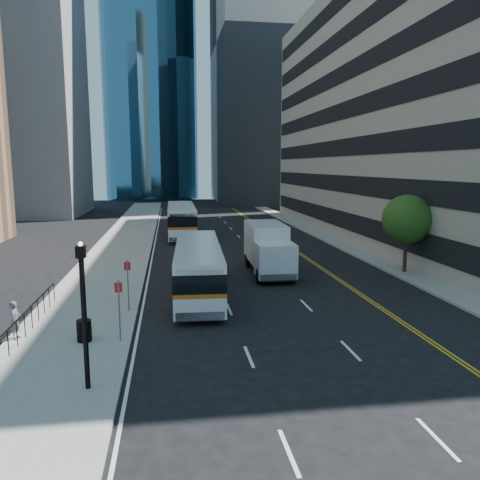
{
  "coord_description": "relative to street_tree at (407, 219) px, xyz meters",
  "views": [
    {
      "loc": [
        -6.29,
        -20.42,
        7.09
      ],
      "look_at": [
        -2.3,
        6.29,
        2.8
      ],
      "focal_mm": 35.0,
      "sensor_mm": 36.0,
      "label": 1
    }
  ],
  "objects": [
    {
      "name": "ground",
      "position": [
        -9.0,
        -8.0,
        -3.64
      ],
      "size": [
        160.0,
        160.0,
        0.0
      ],
      "primitive_type": "plane",
      "color": "black",
      "rests_on": "ground"
    },
    {
      "name": "sidewalk_west",
      "position": [
        -19.5,
        17.0,
        -3.57
      ],
      "size": [
        5.0,
        90.0,
        0.15
      ],
      "primitive_type": "cube",
      "color": "gray",
      "rests_on": "ground"
    },
    {
      "name": "sidewalk_east",
      "position": [
        -0.0,
        17.0,
        -3.57
      ],
      "size": [
        2.0,
        90.0,
        0.15
      ],
      "primitive_type": "cube",
      "color": "gray",
      "rests_on": "ground"
    },
    {
      "name": "office_tower_north",
      "position": [
        9.0,
        64.0,
        26.36
      ],
      "size": [
        30.0,
        28.0,
        60.0
      ],
      "primitive_type": "cube",
      "color": "gray",
      "rests_on": "ground"
    },
    {
      "name": "glass_tower",
      "position": [
        -19.0,
        77.0,
        36.36
      ],
      "size": [
        20.0,
        20.0,
        80.0
      ],
      "primitive_type": "cylinder",
      "color": "#2F5E7F",
      "rests_on": "ground"
    },
    {
      "name": "midrise_west",
      "position": [
        -37.0,
        44.0,
        13.86
      ],
      "size": [
        18.0,
        18.0,
        35.0
      ],
      "primitive_type": "cube",
      "color": "gray",
      "rests_on": "ground"
    },
    {
      "name": "street_tree",
      "position": [
        0.0,
        0.0,
        0.0
      ],
      "size": [
        3.2,
        3.2,
        5.1
      ],
      "color": "#332114",
      "rests_on": "sidewalk_east"
    },
    {
      "name": "lamp_post",
      "position": [
        -18.0,
        -14.0,
        -0.92
      ],
      "size": [
        0.28,
        0.28,
        4.56
      ],
      "color": "black",
      "rests_on": "sidewalk_west"
    },
    {
      "name": "bus_front",
      "position": [
        -13.85,
        -3.06,
        -2.09
      ],
      "size": [
        2.89,
        11.1,
        2.84
      ],
      "rotation": [
        0.0,
        0.0,
        -0.04
      ],
      "color": "silver",
      "rests_on": "ground"
    },
    {
      "name": "bus_rear",
      "position": [
        -14.22,
        19.3,
        -1.93
      ],
      "size": [
        2.71,
        12.14,
        3.13
      ],
      "rotation": [
        0.0,
        0.0,
        -0.0
      ],
      "color": "white",
      "rests_on": "ground"
    },
    {
      "name": "box_truck",
      "position": [
        -8.96,
        1.42,
        -1.92
      ],
      "size": [
        2.49,
        6.86,
        3.26
      ],
      "rotation": [
        0.0,
        0.0,
        -0.02
      ],
      "color": "silver",
      "rests_on": "ground"
    },
    {
      "name": "trash_can",
      "position": [
        -18.82,
        -9.82,
        -3.06
      ],
      "size": [
        0.63,
        0.63,
        0.87
      ],
      "primitive_type": "cylinder",
      "rotation": [
        0.0,
        0.0,
        0.1
      ],
      "color": "black",
      "rests_on": "sidewalk_west"
    },
    {
      "name": "pedestrian",
      "position": [
        -21.6,
        -9.13,
        -2.7
      ],
      "size": [
        0.4,
        0.59,
        1.57
      ],
      "primitive_type": "imported",
      "rotation": [
        0.0,
        0.0,
        1.53
      ],
      "color": "#55555C",
      "rests_on": "sidewalk_west"
    }
  ]
}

